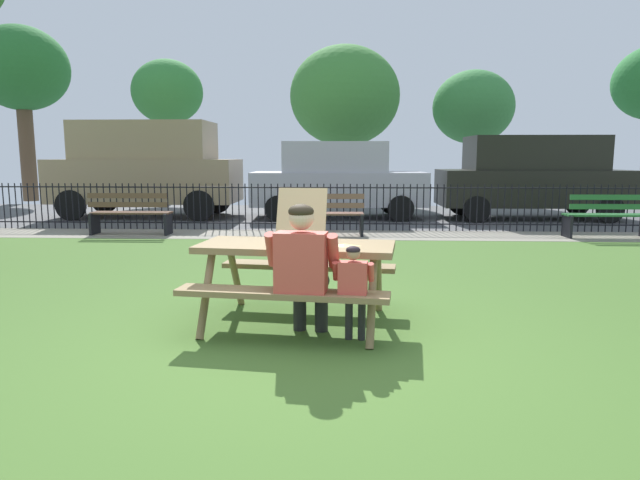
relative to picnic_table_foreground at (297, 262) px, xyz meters
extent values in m
cube|color=#476D2B|center=(0.12, 1.00, -0.61)|extent=(28.00, 11.53, 0.02)
cube|color=gray|center=(0.12, 6.06, -0.60)|extent=(28.00, 1.40, 0.01)
cube|color=#515154|center=(0.12, 9.83, -0.60)|extent=(28.00, 6.14, 0.01)
cube|color=olive|center=(0.00, 0.00, 0.14)|extent=(1.88, 0.97, 0.06)
cube|color=olive|center=(-0.07, -0.60, -0.16)|extent=(1.82, 0.49, 0.05)
cube|color=olive|center=(0.07, 0.60, -0.16)|extent=(1.82, 0.49, 0.05)
cylinder|color=olive|center=(-0.78, -0.32, -0.24)|extent=(0.12, 0.44, 0.74)
cylinder|color=olive|center=(-0.68, 0.50, -0.24)|extent=(0.12, 0.44, 0.74)
cylinder|color=olive|center=(0.68, -0.50, -0.24)|extent=(0.12, 0.44, 0.74)
cylinder|color=olive|center=(0.78, 0.32, -0.24)|extent=(0.12, 0.44, 0.74)
cube|color=tan|center=(0.01, -0.02, 0.18)|extent=(0.52, 0.52, 0.01)
cube|color=silver|center=(0.01, -0.02, 0.19)|extent=(0.47, 0.47, 0.00)
cube|color=tan|center=(-0.01, -0.25, 0.21)|extent=(0.48, 0.05, 0.04)
cube|color=tan|center=(0.03, 0.21, 0.21)|extent=(0.48, 0.05, 0.04)
cube|color=tan|center=(-0.22, 0.00, 0.21)|extent=(0.05, 0.48, 0.04)
cube|color=tan|center=(0.24, -0.04, 0.21)|extent=(0.05, 0.48, 0.04)
cube|color=tan|center=(0.03, 0.23, 0.45)|extent=(0.49, 0.23, 0.45)
pyramid|color=#F4C761|center=(0.44, -0.10, 0.18)|extent=(0.24, 0.17, 0.01)
cube|color=tan|center=(0.33, -0.09, 0.18)|extent=(0.04, 0.17, 0.02)
cylinder|color=black|center=(0.04, -0.19, -0.38)|extent=(0.12, 0.12, 0.44)
cylinder|color=black|center=(0.02, -0.40, -0.13)|extent=(0.20, 0.43, 0.15)
cylinder|color=black|center=(0.24, -0.21, -0.38)|extent=(0.12, 0.12, 0.44)
cylinder|color=black|center=(0.22, -0.42, -0.13)|extent=(0.20, 0.43, 0.15)
cube|color=#CC4C3F|center=(0.09, -0.62, 0.10)|extent=(0.44, 0.27, 0.52)
cylinder|color=#CC4C3F|center=(-0.16, -0.53, 0.21)|extent=(0.11, 0.22, 0.31)
cylinder|color=#CC4C3F|center=(0.36, -0.60, 0.21)|extent=(0.11, 0.22, 0.31)
sphere|color=beige|center=(0.10, -0.60, 0.48)|extent=(0.21, 0.21, 0.21)
ellipsoid|color=#2D2518|center=(0.09, -0.61, 0.53)|extent=(0.21, 0.20, 0.12)
cylinder|color=#2C2C2C|center=(0.49, -0.43, -0.38)|extent=(0.07, 0.07, 0.44)
cylinder|color=#2C2C2C|center=(0.48, -0.54, -0.14)|extent=(0.11, 0.24, 0.08)
cylinder|color=#2C2C2C|center=(0.60, -0.44, -0.38)|extent=(0.07, 0.07, 0.44)
cylinder|color=#2C2C2C|center=(0.59, -0.56, -0.14)|extent=(0.11, 0.24, 0.08)
cube|color=#CC4C3F|center=(0.52, -0.67, -0.01)|extent=(0.25, 0.15, 0.29)
cylinder|color=#CC4C3F|center=(0.38, -0.62, 0.05)|extent=(0.06, 0.12, 0.17)
cylinder|color=#CC4C3F|center=(0.67, -0.66, 0.05)|extent=(0.06, 0.12, 0.17)
sphere|color=tan|center=(0.52, -0.66, 0.20)|extent=(0.12, 0.12, 0.12)
ellipsoid|color=black|center=(0.52, -0.66, 0.23)|extent=(0.12, 0.11, 0.07)
cylinder|color=black|center=(0.12, 6.76, 0.32)|extent=(19.60, 0.03, 0.03)
cylinder|color=black|center=(0.12, 6.76, -0.45)|extent=(19.60, 0.03, 0.03)
cylinder|color=black|center=(-7.07, 6.76, -0.10)|extent=(0.02, 0.02, 1.00)
cylinder|color=black|center=(-6.93, 6.76, -0.10)|extent=(0.02, 0.02, 1.00)
cylinder|color=black|center=(-6.79, 6.76, -0.10)|extent=(0.02, 0.02, 1.00)
cylinder|color=black|center=(-6.65, 6.76, -0.10)|extent=(0.02, 0.02, 1.00)
cylinder|color=black|center=(-6.51, 6.76, -0.10)|extent=(0.02, 0.02, 1.00)
cylinder|color=black|center=(-6.37, 6.76, -0.10)|extent=(0.02, 0.02, 1.00)
cylinder|color=black|center=(-6.22, 6.76, -0.10)|extent=(0.02, 0.02, 1.00)
cylinder|color=black|center=(-6.08, 6.76, -0.10)|extent=(0.02, 0.02, 1.00)
cylinder|color=black|center=(-5.94, 6.76, -0.10)|extent=(0.02, 0.02, 1.00)
cylinder|color=black|center=(-5.80, 6.76, -0.10)|extent=(0.02, 0.02, 1.00)
cylinder|color=black|center=(-5.66, 6.76, -0.10)|extent=(0.02, 0.02, 1.00)
cylinder|color=black|center=(-5.52, 6.76, -0.10)|extent=(0.02, 0.02, 1.00)
cylinder|color=black|center=(-5.38, 6.76, -0.10)|extent=(0.02, 0.02, 1.00)
cylinder|color=black|center=(-5.24, 6.76, -0.10)|extent=(0.02, 0.02, 1.00)
cylinder|color=black|center=(-5.10, 6.76, -0.10)|extent=(0.02, 0.02, 1.00)
cylinder|color=black|center=(-4.96, 6.76, -0.10)|extent=(0.02, 0.02, 1.00)
cylinder|color=black|center=(-4.81, 6.76, -0.10)|extent=(0.02, 0.02, 1.00)
cylinder|color=black|center=(-4.67, 6.76, -0.10)|extent=(0.02, 0.02, 1.00)
cylinder|color=black|center=(-4.53, 6.76, -0.10)|extent=(0.02, 0.02, 1.00)
cylinder|color=black|center=(-4.39, 6.76, -0.10)|extent=(0.02, 0.02, 1.00)
cylinder|color=black|center=(-4.25, 6.76, -0.10)|extent=(0.02, 0.02, 1.00)
cylinder|color=black|center=(-4.11, 6.76, -0.10)|extent=(0.02, 0.02, 1.00)
cylinder|color=black|center=(-3.97, 6.76, -0.10)|extent=(0.02, 0.02, 1.00)
cylinder|color=black|center=(-3.83, 6.76, -0.10)|extent=(0.02, 0.02, 1.00)
cylinder|color=black|center=(-3.69, 6.76, -0.10)|extent=(0.02, 0.02, 1.00)
cylinder|color=black|center=(-3.55, 6.76, -0.10)|extent=(0.02, 0.02, 1.00)
cylinder|color=black|center=(-3.40, 6.76, -0.10)|extent=(0.02, 0.02, 1.00)
cylinder|color=black|center=(-3.26, 6.76, -0.10)|extent=(0.02, 0.02, 1.00)
cylinder|color=black|center=(-3.12, 6.76, -0.10)|extent=(0.02, 0.02, 1.00)
cylinder|color=black|center=(-2.98, 6.76, -0.10)|extent=(0.02, 0.02, 1.00)
cylinder|color=black|center=(-2.84, 6.76, -0.10)|extent=(0.02, 0.02, 1.00)
cylinder|color=black|center=(-2.70, 6.76, -0.10)|extent=(0.02, 0.02, 1.00)
cylinder|color=black|center=(-2.56, 6.76, -0.10)|extent=(0.02, 0.02, 1.00)
cylinder|color=black|center=(-2.42, 6.76, -0.10)|extent=(0.02, 0.02, 1.00)
cylinder|color=black|center=(-2.28, 6.76, -0.10)|extent=(0.02, 0.02, 1.00)
cylinder|color=black|center=(-2.14, 6.76, -0.10)|extent=(0.02, 0.02, 1.00)
cylinder|color=black|center=(-1.99, 6.76, -0.10)|extent=(0.02, 0.02, 1.00)
cylinder|color=black|center=(-1.85, 6.76, -0.10)|extent=(0.02, 0.02, 1.00)
cylinder|color=black|center=(-1.71, 6.76, -0.10)|extent=(0.02, 0.02, 1.00)
cylinder|color=black|center=(-1.57, 6.76, -0.10)|extent=(0.02, 0.02, 1.00)
cylinder|color=black|center=(-1.43, 6.76, -0.10)|extent=(0.02, 0.02, 1.00)
cylinder|color=black|center=(-1.29, 6.76, -0.10)|extent=(0.02, 0.02, 1.00)
cylinder|color=black|center=(-1.15, 6.76, -0.10)|extent=(0.02, 0.02, 1.00)
cylinder|color=black|center=(-1.01, 6.76, -0.10)|extent=(0.02, 0.02, 1.00)
cylinder|color=black|center=(-0.87, 6.76, -0.10)|extent=(0.02, 0.02, 1.00)
cylinder|color=black|center=(-0.73, 6.76, -0.10)|extent=(0.02, 0.02, 1.00)
cylinder|color=black|center=(-0.58, 6.76, -0.10)|extent=(0.02, 0.02, 1.00)
cylinder|color=black|center=(-0.44, 6.76, -0.10)|extent=(0.02, 0.02, 1.00)
cylinder|color=black|center=(-0.30, 6.76, -0.10)|extent=(0.02, 0.02, 1.00)
cylinder|color=black|center=(-0.16, 6.76, -0.10)|extent=(0.02, 0.02, 1.00)
cylinder|color=black|center=(-0.02, 6.76, -0.10)|extent=(0.02, 0.02, 1.00)
cylinder|color=black|center=(0.12, 6.76, -0.10)|extent=(0.02, 0.02, 1.00)
cylinder|color=black|center=(0.26, 6.76, -0.10)|extent=(0.02, 0.02, 1.00)
cylinder|color=black|center=(0.40, 6.76, -0.10)|extent=(0.02, 0.02, 1.00)
cylinder|color=black|center=(0.54, 6.76, -0.10)|extent=(0.02, 0.02, 1.00)
cylinder|color=black|center=(0.68, 6.76, -0.10)|extent=(0.02, 0.02, 1.00)
cylinder|color=black|center=(0.83, 6.76, -0.10)|extent=(0.02, 0.02, 1.00)
cylinder|color=black|center=(0.97, 6.76, -0.10)|extent=(0.02, 0.02, 1.00)
cylinder|color=black|center=(1.11, 6.76, -0.10)|extent=(0.02, 0.02, 1.00)
cylinder|color=black|center=(1.25, 6.76, -0.10)|extent=(0.02, 0.02, 1.00)
cylinder|color=black|center=(1.39, 6.76, -0.10)|extent=(0.02, 0.02, 1.00)
cylinder|color=black|center=(1.53, 6.76, -0.10)|extent=(0.02, 0.02, 1.00)
cylinder|color=black|center=(1.67, 6.76, -0.10)|extent=(0.02, 0.02, 1.00)
cylinder|color=black|center=(1.81, 6.76, -0.10)|extent=(0.02, 0.02, 1.00)
cylinder|color=black|center=(1.95, 6.76, -0.10)|extent=(0.02, 0.02, 1.00)
cylinder|color=black|center=(2.09, 6.76, -0.10)|extent=(0.02, 0.02, 1.00)
cylinder|color=black|center=(2.24, 6.76, -0.10)|extent=(0.02, 0.02, 1.00)
cylinder|color=black|center=(2.38, 6.76, -0.10)|extent=(0.02, 0.02, 1.00)
cylinder|color=black|center=(2.52, 6.76, -0.10)|extent=(0.02, 0.02, 1.00)
cylinder|color=black|center=(2.66, 6.76, -0.10)|extent=(0.02, 0.02, 1.00)
cylinder|color=black|center=(2.80, 6.76, -0.10)|extent=(0.02, 0.02, 1.00)
cylinder|color=black|center=(2.94, 6.76, -0.10)|extent=(0.02, 0.02, 1.00)
cylinder|color=black|center=(3.08, 6.76, -0.10)|extent=(0.02, 0.02, 1.00)
cylinder|color=black|center=(3.22, 6.76, -0.10)|extent=(0.02, 0.02, 1.00)
cylinder|color=black|center=(3.36, 6.76, -0.10)|extent=(0.02, 0.02, 1.00)
cylinder|color=black|center=(3.50, 6.76, -0.10)|extent=(0.02, 0.02, 1.00)
cylinder|color=black|center=(3.65, 6.76, -0.10)|extent=(0.02, 0.02, 1.00)
cylinder|color=black|center=(3.79, 6.76, -0.10)|extent=(0.02, 0.02, 1.00)
cylinder|color=black|center=(3.93, 6.76, -0.10)|extent=(0.02, 0.02, 1.00)
cylinder|color=black|center=(4.07, 6.76, -0.10)|extent=(0.02, 0.02, 1.00)
cylinder|color=black|center=(4.21, 6.76, -0.10)|extent=(0.02, 0.02, 1.00)
cylinder|color=black|center=(4.35, 6.76, -0.10)|extent=(0.02, 0.02, 1.00)
cylinder|color=black|center=(4.49, 6.76, -0.10)|extent=(0.02, 0.02, 1.00)
cylinder|color=black|center=(4.63, 6.76, -0.10)|extent=(0.02, 0.02, 1.00)
cylinder|color=black|center=(4.77, 6.76, -0.10)|extent=(0.02, 0.02, 1.00)
cylinder|color=black|center=(4.91, 6.76, -0.10)|extent=(0.02, 0.02, 1.00)
cylinder|color=black|center=(5.06, 6.76, -0.10)|extent=(0.02, 0.02, 1.00)
cylinder|color=black|center=(5.20, 6.76, -0.10)|extent=(0.02, 0.02, 1.00)
cylinder|color=black|center=(5.34, 6.76, -0.10)|extent=(0.02, 0.02, 1.00)
cylinder|color=black|center=(5.48, 6.76, -0.10)|extent=(0.02, 0.02, 1.00)
cylinder|color=black|center=(5.62, 6.76, -0.10)|extent=(0.02, 0.02, 1.00)
cylinder|color=black|center=(5.76, 6.76, -0.10)|extent=(0.02, 0.02, 1.00)
cylinder|color=black|center=(5.90, 6.76, -0.10)|extent=(0.02, 0.02, 1.00)
cylinder|color=black|center=(6.04, 6.76, -0.10)|extent=(0.02, 0.02, 1.00)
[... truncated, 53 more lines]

